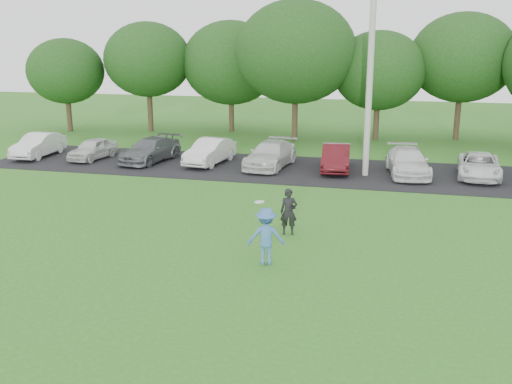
% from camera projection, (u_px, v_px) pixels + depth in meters
% --- Properties ---
extents(ground, '(100.00, 100.00, 0.00)m').
position_uv_depth(ground, '(225.00, 269.00, 15.61)').
color(ground, '#2C7020').
rests_on(ground, ground).
extents(parking_lot, '(32.00, 6.50, 0.03)m').
position_uv_depth(parking_lot, '(303.00, 170.00, 27.80)').
color(parking_lot, black).
rests_on(parking_lot, ground).
extents(utility_pole, '(0.28, 0.28, 10.24)m').
position_uv_depth(utility_pole, '(371.00, 64.00, 25.35)').
color(utility_pole, '#B0AFAA').
rests_on(utility_pole, ground).
extents(frisbee_player, '(1.17, 0.84, 1.83)m').
position_uv_depth(frisbee_player, '(266.00, 236.00, 15.78)').
color(frisbee_player, '#3E6FAE').
rests_on(frisbee_player, ground).
extents(camera_bystander, '(0.61, 0.48, 1.51)m').
position_uv_depth(camera_bystander, '(289.00, 212.00, 18.28)').
color(camera_bystander, black).
rests_on(camera_bystander, ground).
extents(parked_cars, '(30.75, 4.83, 1.26)m').
position_uv_depth(parked_cars, '(310.00, 158.00, 27.61)').
color(parked_cars, white).
rests_on(parked_cars, parking_lot).
extents(tree_row, '(42.39, 9.85, 8.64)m').
position_uv_depth(tree_row, '(355.00, 61.00, 35.37)').
color(tree_row, '#38281C').
rests_on(tree_row, ground).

